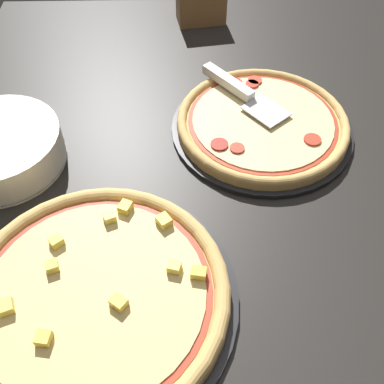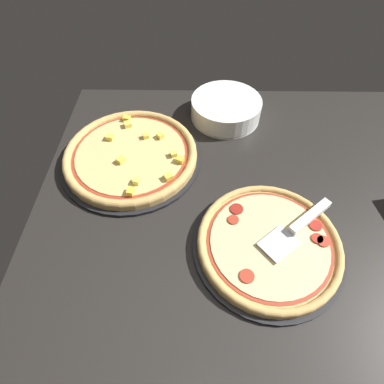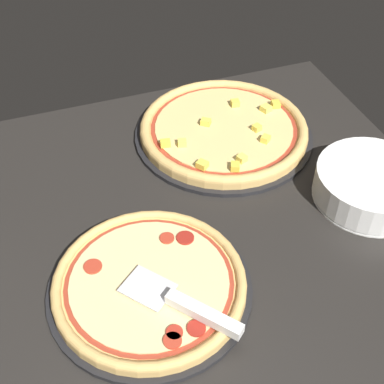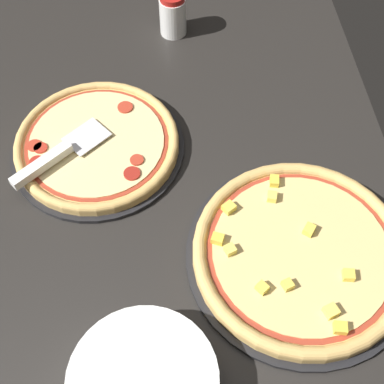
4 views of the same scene
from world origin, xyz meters
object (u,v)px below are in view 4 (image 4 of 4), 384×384
object	(u,v)px
pizza_back	(301,252)
serving_spatula	(50,159)
pizza_front	(97,143)
parmesan_shaker	(173,14)

from	to	relation	value
pizza_back	serving_spatula	xyz separation A→B (cm)	(-24.60, -46.94, 2.00)
pizza_back	serving_spatula	world-z (taller)	serving_spatula
pizza_front	parmesan_shaker	xyz separation A→B (cm)	(-36.45, 19.08, 3.19)
pizza_front	parmesan_shaker	bearing A→B (deg)	152.37
pizza_back	parmesan_shaker	world-z (taller)	parmesan_shaker
serving_spatula	pizza_back	bearing A→B (deg)	62.34
serving_spatula	parmesan_shaker	world-z (taller)	parmesan_shaker
pizza_front	pizza_back	bearing A→B (deg)	51.85
pizza_back	parmesan_shaker	distance (cm)	68.81
pizza_back	serving_spatula	bearing A→B (deg)	-117.66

